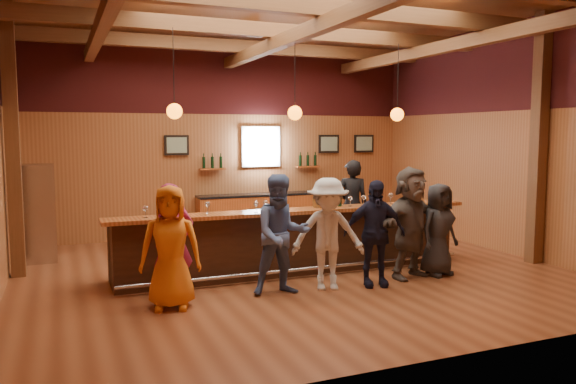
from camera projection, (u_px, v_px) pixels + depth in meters
name	position (u px, v px, depth m)	size (l,w,h in m)	color
room	(294.00, 82.00, 9.31)	(9.04, 9.00, 4.52)	brown
bar_counter	(292.00, 240.00, 9.69)	(6.30, 1.07, 1.11)	black
back_bar_cabinet	(280.00, 212.00, 13.42)	(4.00, 0.52, 0.95)	#95441B
window	(261.00, 147.00, 13.32)	(0.95, 0.09, 0.95)	silver
framed_pictures	(294.00, 144.00, 13.63)	(5.35, 0.05, 0.45)	black
wine_shelves	(262.00, 165.00, 13.30)	(3.00, 0.18, 0.30)	#95441B
pendant_lights	(295.00, 113.00, 9.31)	(4.24, 0.24, 1.37)	black
stainless_fridge	(35.00, 213.00, 10.34)	(0.70, 0.70, 1.80)	silver
customer_orange	(170.00, 247.00, 7.54)	(0.82, 0.53, 1.68)	orange
customer_redvest	(174.00, 243.00, 7.82)	(0.61, 0.40, 1.67)	#9B1C41
customer_denim	(282.00, 235.00, 8.21)	(0.86, 0.67, 1.77)	#4C6398
customer_white	(328.00, 234.00, 8.47)	(1.10, 0.63, 1.70)	silver
customer_navy	(374.00, 233.00, 8.66)	(0.97, 0.40, 1.66)	black
customer_brown	(411.00, 222.00, 9.15)	(1.70, 0.54, 1.83)	#534942
customer_dark	(438.00, 229.00, 9.33)	(0.75, 0.49, 1.54)	#252527
bartender	(352.00, 205.00, 11.35)	(0.67, 0.44, 1.83)	black
ice_bucket	(319.00, 200.00, 9.53)	(0.23, 0.23, 0.26)	olive
bottle_a	(325.00, 198.00, 9.58)	(0.09, 0.09, 0.39)	black
bottle_b	(340.00, 199.00, 9.68)	(0.07, 0.07, 0.33)	black
glass_a	(145.00, 209.00, 8.36)	(0.08, 0.08, 0.18)	silver
glass_b	(163.00, 209.00, 8.41)	(0.08, 0.08, 0.18)	silver
glass_c	(208.00, 205.00, 8.79)	(0.08, 0.08, 0.19)	silver
glass_d	(256.00, 204.00, 8.89)	(0.08, 0.08, 0.18)	silver
glass_e	(266.00, 203.00, 9.04)	(0.08, 0.08, 0.18)	silver
glass_f	(350.00, 199.00, 9.66)	(0.08, 0.08, 0.18)	silver
glass_g	(364.00, 198.00, 9.76)	(0.08, 0.08, 0.19)	silver
glass_h	(391.00, 196.00, 10.00)	(0.09, 0.09, 0.20)	silver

